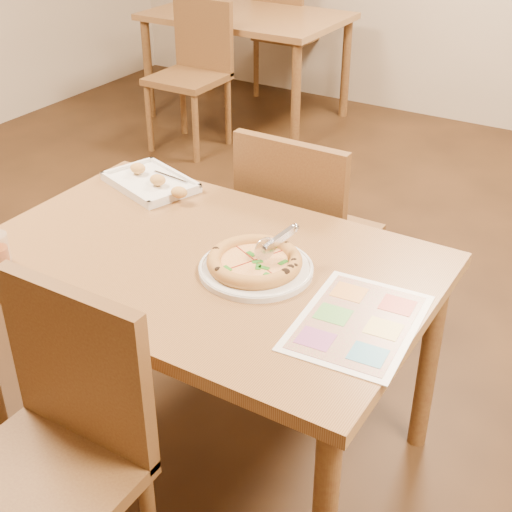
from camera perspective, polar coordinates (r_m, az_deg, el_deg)
The scene contains 12 objects.
room at distance 1.80m, azimuth -5.13°, elevation 17.37°, with size 7.00×7.00×7.00m.
dining_table at distance 2.08m, azimuth -4.23°, elevation -2.17°, with size 1.30×0.85×0.72m.
chair_near at distance 1.78m, azimuth -15.63°, elevation -13.01°, with size 0.42×0.42×0.47m.
chair_far at distance 2.56m, azimuth 3.58°, elevation 2.80°, with size 0.42×0.42×0.47m.
bg_table at distance 5.09m, azimuth -0.75°, elevation 17.91°, with size 1.30×0.85×0.72m.
bg_chair_near at distance 4.63m, azimuth -4.85°, elevation 15.61°, with size 0.42×0.42×0.47m.
bg_chair_far at distance 5.53m, azimuth 2.15°, elevation 18.19°, with size 0.42×0.42×0.47m.
plate at distance 1.96m, azimuth 0.00°, elevation -1.04°, with size 0.32×0.32×0.02m, color silver.
pizza at distance 1.95m, azimuth -0.12°, elevation -0.44°, with size 0.26×0.26×0.04m.
pizza_cutter at distance 1.95m, azimuth 1.59°, elevation 1.18°, with size 0.07×0.13×0.08m.
appetizer_tray at distance 2.47m, azimuth -8.32°, elevation 5.82°, with size 0.37×0.30×0.06m.
menu at distance 1.78m, azimuth 8.15°, elevation -5.25°, with size 0.28×0.39×0.01m, color white.
Camera 1 is at (1.04, -1.41, 1.76)m, focal length 50.00 mm.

